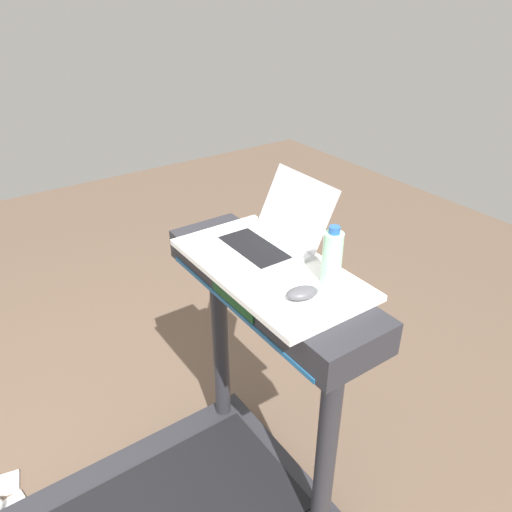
% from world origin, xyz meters
% --- Properties ---
extents(desk_board, '(0.69, 0.37, 0.02)m').
position_xyz_m(desk_board, '(0.00, 0.70, 1.10)').
color(desk_board, white).
rests_on(desk_board, treadmill_base).
extents(laptop, '(0.32, 0.33, 0.23)m').
position_xyz_m(laptop, '(-0.10, 0.78, 1.16)').
color(laptop, '#B7B7BC').
rests_on(laptop, desk_board).
extents(computer_mouse, '(0.08, 0.11, 0.03)m').
position_xyz_m(computer_mouse, '(0.21, 0.67, 1.13)').
color(computer_mouse, '#4C4C51').
rests_on(computer_mouse, desk_board).
extents(water_bottle, '(0.06, 0.06, 0.19)m').
position_xyz_m(water_bottle, '(0.19, 0.80, 1.20)').
color(water_bottle, '#9EDBB2').
rests_on(water_bottle, desk_board).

